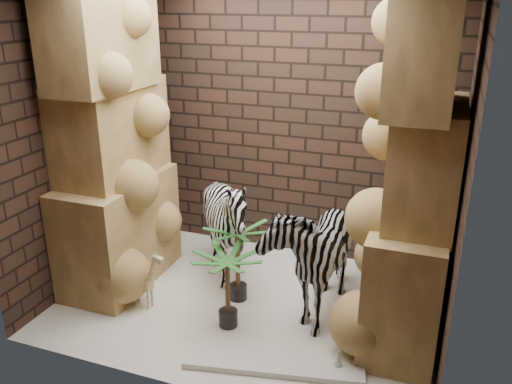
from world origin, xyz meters
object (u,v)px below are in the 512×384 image
at_px(zebra_right, 313,240).
at_px(zebra_left, 227,232).
at_px(palm_front, 238,262).
at_px(surfboard, 274,361).
at_px(palm_back, 228,290).
at_px(giraffe_toy, 141,277).

xyz_separation_m(zebra_right, zebra_left, (-0.91, 0.15, -0.13)).
height_order(zebra_right, palm_front, zebra_right).
bearing_deg(palm_front, surfboard, -51.64).
height_order(palm_back, surfboard, palm_back).
bearing_deg(palm_front, palm_back, -79.38).
distance_m(giraffe_toy, palm_front, 0.91).
height_order(zebra_left, surfboard, zebra_left).
distance_m(palm_front, surfboard, 1.09).
bearing_deg(zebra_right, zebra_left, 171.54).
height_order(giraffe_toy, palm_back, palm_back).
relative_size(zebra_right, palm_front, 1.74).
distance_m(zebra_left, palm_back, 0.79).
bearing_deg(zebra_left, zebra_right, -1.17).
relative_size(zebra_right, zebra_left, 1.12).
relative_size(giraffe_toy, palm_front, 0.78).
height_order(zebra_left, giraffe_toy, zebra_left).
xyz_separation_m(giraffe_toy, surfboard, (1.44, -0.38, -0.28)).
xyz_separation_m(palm_back, surfboard, (0.55, -0.36, -0.34)).
xyz_separation_m(zebra_right, palm_front, (-0.69, -0.12, -0.29)).
bearing_deg(palm_back, palm_front, 100.62).
xyz_separation_m(zebra_left, giraffe_toy, (-0.59, -0.69, -0.25)).
bearing_deg(giraffe_toy, palm_back, 5.87).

